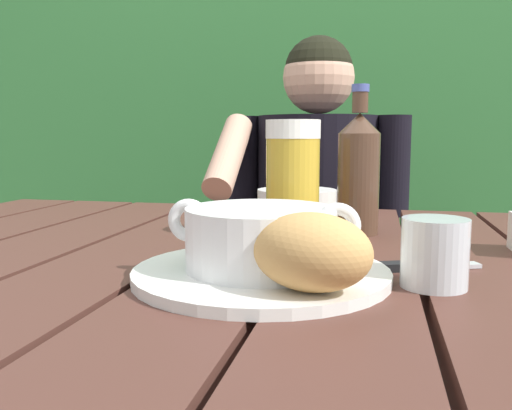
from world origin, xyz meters
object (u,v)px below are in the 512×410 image
object	(u,v)px
beer_glass	(293,179)
chair_near_diner	(321,282)
serving_plate	(261,273)
beer_bottle	(359,172)
diner_bowl	(297,202)
water_glass_small	(435,253)
person_eating	(314,222)
bread_roll	(312,252)
soup_bowl	(261,237)
table_knife	(407,267)

from	to	relation	value
beer_glass	chair_near_diner	bearing A→B (deg)	92.04
chair_near_diner	beer_glass	world-z (taller)	chair_near_diner
serving_plate	beer_bottle	size ratio (longest dim) A/B	1.20
chair_near_diner	diner_bowl	size ratio (longest dim) A/B	6.08
beer_bottle	water_glass_small	size ratio (longest dim) A/B	3.25
person_eating	serving_plate	world-z (taller)	person_eating
bread_roll	water_glass_small	bearing A→B (deg)	34.32
chair_near_diner	person_eating	world-z (taller)	person_eating
serving_plate	diner_bowl	xyz separation A→B (m)	(-0.03, 0.50, 0.02)
soup_bowl	beer_bottle	distance (m)	0.33
beer_glass	serving_plate	bearing A→B (deg)	-89.51
water_glass_small	diner_bowl	world-z (taller)	water_glass_small
serving_plate	diner_bowl	bearing A→B (deg)	93.49
soup_bowl	bread_roll	bearing A→B (deg)	-49.40
chair_near_diner	beer_bottle	world-z (taller)	beer_bottle
chair_near_diner	serving_plate	world-z (taller)	chair_near_diner
person_eating	diner_bowl	xyz separation A→B (m)	(0.00, -0.35, 0.10)
person_eating	water_glass_small	size ratio (longest dim) A/B	16.18
table_knife	beer_glass	bearing A→B (deg)	133.05
serving_plate	table_knife	size ratio (longest dim) A/B	1.93
beer_glass	soup_bowl	bearing A→B (deg)	-89.51
water_glass_small	diner_bowl	size ratio (longest dim) A/B	0.46
table_knife	diner_bowl	world-z (taller)	diner_bowl
serving_plate	soup_bowl	distance (m)	0.04
soup_bowl	water_glass_small	distance (m)	0.19
serving_plate	water_glass_small	size ratio (longest dim) A/B	3.90
person_eating	serving_plate	distance (m)	0.85
table_knife	beer_bottle	bearing A→B (deg)	105.79
serving_plate	bread_roll	size ratio (longest dim) A/B	2.08
beer_bottle	soup_bowl	bearing A→B (deg)	-107.44
soup_bowl	beer_glass	xyz separation A→B (m)	(-0.00, 0.25, 0.04)
serving_plate	soup_bowl	bearing A→B (deg)	0.00
water_glass_small	table_knife	xyz separation A→B (m)	(-0.02, 0.07, -0.03)
beer_bottle	table_knife	xyz separation A→B (m)	(0.07, -0.23, -0.10)
chair_near_diner	table_knife	xyz separation A→B (m)	(0.19, -0.97, 0.29)
soup_bowl	person_eating	bearing A→B (deg)	92.26
chair_near_diner	bread_roll	size ratio (longest dim) A/B	7.04
chair_near_diner	person_eating	distance (m)	0.30
person_eating	water_glass_small	xyz separation A→B (m)	(0.22, -0.84, 0.11)
chair_near_diner	diner_bowl	world-z (taller)	chair_near_diner
soup_bowl	table_knife	bearing A→B (deg)	24.69
person_eating	chair_near_diner	bearing A→B (deg)	89.14
beer_bottle	table_knife	bearing A→B (deg)	-74.21
soup_bowl	beer_bottle	size ratio (longest dim) A/B	0.91
serving_plate	beer_glass	size ratio (longest dim) A/B	1.57
bread_roll	diner_bowl	size ratio (longest dim) A/B	0.86
serving_plate	diner_bowl	world-z (taller)	diner_bowl
serving_plate	beer_bottle	xyz separation A→B (m)	(0.10, 0.31, 0.10)
chair_near_diner	beer_bottle	bearing A→B (deg)	-80.30
table_knife	diner_bowl	xyz separation A→B (m)	(-0.19, 0.43, 0.02)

